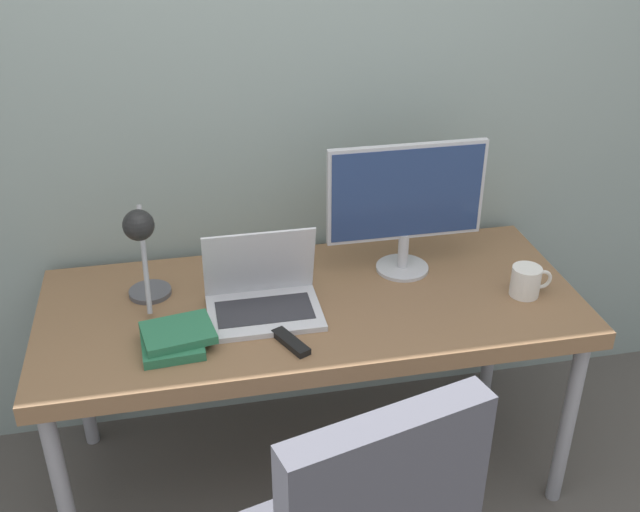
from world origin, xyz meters
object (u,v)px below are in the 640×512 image
(monitor, at_px, (406,200))
(mug, at_px, (526,281))
(book_stack, at_px, (175,339))
(desk_lamp, at_px, (142,246))
(laptop, at_px, (263,296))

(monitor, xyz_separation_m, mug, (0.35, -0.24, -0.21))
(book_stack, bearing_deg, monitor, 21.42)
(desk_lamp, relative_size, mug, 2.64)
(book_stack, bearing_deg, desk_lamp, 108.89)
(desk_lamp, relative_size, book_stack, 1.63)
(book_stack, bearing_deg, laptop, 27.59)
(laptop, distance_m, monitor, 0.57)
(monitor, xyz_separation_m, book_stack, (-0.79, -0.31, -0.24))
(laptop, height_order, desk_lamp, desk_lamp)
(mug, bearing_deg, book_stack, -176.59)
(laptop, distance_m, mug, 0.86)
(monitor, distance_m, desk_lamp, 0.86)
(laptop, xyz_separation_m, book_stack, (-0.28, -0.15, -0.02))
(laptop, relative_size, book_stack, 1.55)
(laptop, bearing_deg, monitor, 17.79)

